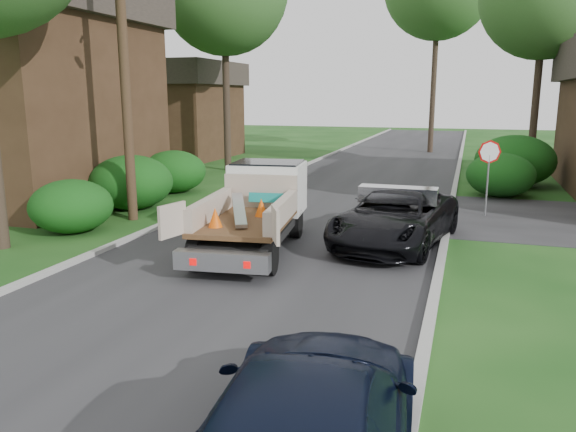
% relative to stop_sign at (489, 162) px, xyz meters
% --- Properties ---
extents(ground, '(120.00, 120.00, 0.00)m').
position_rel_stop_sign_xyz_m(ground, '(-5.20, -9.00, -1.78)').
color(ground, '#144012').
rests_on(ground, ground).
extents(road, '(8.00, 90.00, 0.02)m').
position_rel_stop_sign_xyz_m(road, '(-5.20, 1.00, -1.77)').
color(road, '#28282B').
rests_on(road, ground).
extents(curb_left, '(0.20, 90.00, 0.12)m').
position_rel_stop_sign_xyz_m(curb_left, '(-9.30, 1.00, -1.72)').
color(curb_left, '#9E9E99').
rests_on(curb_left, ground).
extents(curb_right, '(0.20, 90.00, 0.12)m').
position_rel_stop_sign_xyz_m(curb_right, '(-1.10, 1.00, -1.72)').
color(curb_right, '#9E9E99').
rests_on(curb_right, ground).
extents(stop_sign, '(0.71, 0.32, 2.48)m').
position_rel_stop_sign_xyz_m(stop_sign, '(0.00, 0.00, 0.00)').
color(stop_sign, slate).
rests_on(stop_sign, ground).
extents(utility_pole, '(2.42, 1.25, 10.00)m').
position_rel_stop_sign_xyz_m(utility_pole, '(-10.68, -4.02, 3.40)').
color(utility_pole, '#382619').
rests_on(utility_pole, ground).
extents(house_left_near, '(9.72, 8.64, 8.40)m').
position_rel_stop_sign_xyz_m(house_left_near, '(-17.20, -2.00, 2.50)').
color(house_left_near, '#3A2617').
rests_on(house_left_near, ground).
extents(house_left_far, '(7.56, 7.56, 6.00)m').
position_rel_stop_sign_xyz_m(house_left_far, '(-18.70, 13.00, 1.27)').
color(house_left_far, '#3A2617').
rests_on(house_left_far, ground).
extents(hedge_left_a, '(2.34, 2.34, 1.53)m').
position_rel_stop_sign_xyz_m(hedge_left_a, '(-11.40, -6.00, -1.01)').
color(hedge_left_a, '#0F420F').
rests_on(hedge_left_a, ground).
extents(hedge_left_b, '(2.86, 2.86, 1.87)m').
position_rel_stop_sign_xyz_m(hedge_left_b, '(-11.70, -2.50, -0.84)').
color(hedge_left_b, '#0F420F').
rests_on(hedge_left_b, ground).
extents(hedge_left_c, '(2.60, 2.60, 1.70)m').
position_rel_stop_sign_xyz_m(hedge_left_c, '(-12.00, 1.00, -0.93)').
color(hedge_left_c, '#0F420F').
rests_on(hedge_left_c, ground).
extents(hedge_right_a, '(2.60, 2.60, 1.70)m').
position_rel_stop_sign_xyz_m(hedge_right_a, '(0.60, 4.00, -0.93)').
color(hedge_right_a, '#0F420F').
rests_on(hedge_right_a, ground).
extents(hedge_right_b, '(3.38, 3.38, 2.21)m').
position_rel_stop_sign_xyz_m(hedge_right_b, '(1.30, 7.00, -0.67)').
color(hedge_right_b, '#0F420F').
rests_on(hedge_right_b, ground).
extents(flatbed_truck, '(2.92, 5.70, 2.07)m').
position_rel_stop_sign_xyz_m(flatbed_truck, '(-5.82, -5.47, -0.65)').
color(flatbed_truck, black).
rests_on(flatbed_truck, ground).
extents(black_pickup, '(3.27, 5.57, 1.46)m').
position_rel_stop_sign_xyz_m(black_pickup, '(-2.37, -4.50, -1.05)').
color(black_pickup, black).
rests_on(black_pickup, ground).
extents(navy_suv, '(2.54, 5.25, 1.47)m').
position_rel_stop_sign_xyz_m(navy_suv, '(-1.95, -14.51, -1.04)').
color(navy_suv, black).
rests_on(navy_suv, ground).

